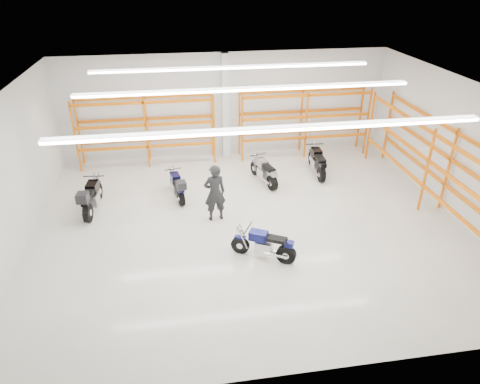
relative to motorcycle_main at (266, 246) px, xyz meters
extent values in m
plane|color=beige|center=(-0.16, 1.96, -0.46)|extent=(14.00, 14.00, 0.00)
cube|color=silver|center=(-0.16, 7.96, 1.79)|extent=(14.00, 0.02, 4.50)
cube|color=silver|center=(-0.16, -4.04, 1.79)|extent=(14.00, 0.02, 4.50)
cube|color=silver|center=(-7.16, 1.96, 1.79)|extent=(0.02, 12.00, 4.50)
cube|color=silver|center=(6.84, 1.96, 1.79)|extent=(0.02, 12.00, 4.50)
cube|color=white|center=(-0.16, 1.96, 4.04)|extent=(14.00, 12.00, 0.02)
cube|color=white|center=(-0.16, -1.04, 3.94)|extent=(10.00, 0.22, 0.10)
cube|color=white|center=(-0.16, 2.46, 3.94)|extent=(10.00, 0.22, 0.10)
cube|color=white|center=(-0.16, 5.46, 3.94)|extent=(10.00, 0.22, 0.10)
cylinder|color=black|center=(-0.70, 0.39, -0.17)|extent=(0.55, 0.37, 0.56)
cylinder|color=black|center=(0.53, -0.29, -0.16)|extent=(0.59, 0.43, 0.58)
cylinder|color=silver|center=(-0.70, 0.39, -0.17)|extent=(0.23, 0.21, 0.19)
cylinder|color=silver|center=(0.53, -0.29, -0.16)|extent=(0.27, 0.26, 0.21)
cube|color=#0C0E3B|center=(-0.70, 0.39, 0.11)|extent=(0.36, 0.29, 0.06)
cube|color=#B7B7BC|center=(-0.06, 0.03, -0.06)|extent=(0.59, 0.53, 0.36)
cube|color=#A5A5AA|center=(0.25, -0.14, -0.16)|extent=(0.63, 0.42, 0.07)
cube|color=#0C0E3B|center=(-0.20, 0.12, 0.29)|extent=(0.61, 0.53, 0.26)
cube|color=black|center=(0.25, -0.14, 0.29)|extent=(0.68, 0.54, 0.11)
cube|color=#0C0E3B|center=(0.60, -0.33, 0.22)|extent=(0.31, 0.30, 0.15)
cylinder|color=black|center=(-0.48, 0.27, 0.50)|extent=(0.35, 0.59, 0.03)
sphere|color=silver|center=(-0.73, 0.41, 0.35)|extent=(0.18, 0.18, 0.18)
cylinder|color=silver|center=(0.22, -0.29, -0.16)|extent=(0.66, 0.41, 0.08)
cylinder|color=black|center=(-5.31, 4.50, -0.14)|extent=(0.18, 0.63, 0.62)
cylinder|color=black|center=(-5.46, 2.96, -0.13)|extent=(0.25, 0.66, 0.64)
cylinder|color=silver|center=(-5.31, 4.50, -0.14)|extent=(0.16, 0.22, 0.21)
cylinder|color=silver|center=(-5.46, 2.96, -0.13)|extent=(0.23, 0.25, 0.23)
cube|color=black|center=(-5.31, 4.50, 0.17)|extent=(0.19, 0.39, 0.06)
cube|color=#B7B7BC|center=(-5.39, 3.70, -0.02)|extent=(0.42, 0.57, 0.39)
cube|color=#A5A5AA|center=(-5.43, 3.31, -0.12)|extent=(0.19, 0.73, 0.08)
cube|color=black|center=(-5.37, 3.88, 0.37)|extent=(0.41, 0.61, 0.29)
cube|color=black|center=(-5.43, 3.31, 0.37)|extent=(0.38, 0.71, 0.12)
cube|color=black|center=(-5.47, 2.87, 0.29)|extent=(0.25, 0.29, 0.17)
cylinder|color=black|center=(-5.33, 4.23, 0.60)|extent=(0.72, 0.11, 0.04)
sphere|color=silver|center=(-5.30, 4.54, 0.43)|extent=(0.20, 0.20, 0.20)
cylinder|color=silver|center=(-5.59, 3.28, -0.12)|extent=(0.17, 0.78, 0.09)
cube|color=black|center=(-5.48, 2.75, 0.56)|extent=(0.39, 0.43, 0.31)
cylinder|color=black|center=(-2.61, 4.90, -0.18)|extent=(0.22, 0.56, 0.55)
cylinder|color=black|center=(-2.33, 3.57, -0.17)|extent=(0.27, 0.58, 0.56)
cylinder|color=silver|center=(-2.61, 4.90, -0.18)|extent=(0.16, 0.20, 0.18)
cylinder|color=silver|center=(-2.33, 3.57, -0.17)|extent=(0.22, 0.23, 0.20)
cube|color=#0B0C3D|center=(-2.61, 4.90, 0.09)|extent=(0.20, 0.35, 0.05)
cube|color=#B7B7BC|center=(-2.47, 4.21, -0.07)|extent=(0.42, 0.53, 0.35)
cube|color=#A5A5AA|center=(-2.40, 3.87, -0.16)|extent=(0.24, 0.64, 0.07)
cube|color=#0B0C3D|center=(-2.50, 4.37, 0.27)|extent=(0.41, 0.56, 0.25)
cube|color=black|center=(-2.40, 3.87, 0.27)|extent=(0.39, 0.64, 0.11)
cube|color=#0B0C3D|center=(-2.32, 3.50, 0.20)|extent=(0.24, 0.27, 0.15)
cylinder|color=black|center=(-2.56, 4.67, 0.47)|extent=(0.63, 0.16, 0.03)
sphere|color=silver|center=(-2.62, 4.94, 0.33)|extent=(0.17, 0.17, 0.17)
cylinder|color=silver|center=(-2.53, 3.81, -0.16)|extent=(0.22, 0.68, 0.08)
cube|color=black|center=(-2.30, 3.39, 0.44)|extent=(0.37, 0.40, 0.27)
cylinder|color=black|center=(0.73, 5.60, -0.16)|extent=(0.28, 0.60, 0.59)
cylinder|color=black|center=(1.14, 4.20, -0.15)|extent=(0.34, 0.63, 0.61)
cylinder|color=silver|center=(0.73, 5.60, -0.16)|extent=(0.19, 0.23, 0.20)
cylinder|color=silver|center=(1.14, 4.20, -0.15)|extent=(0.25, 0.26, 0.22)
cube|color=gray|center=(0.73, 5.60, 0.13)|extent=(0.24, 0.38, 0.06)
cube|color=#B7B7BC|center=(0.94, 4.87, -0.04)|extent=(0.48, 0.59, 0.37)
cube|color=#A5A5AA|center=(1.05, 4.52, -0.14)|extent=(0.30, 0.69, 0.08)
cube|color=gray|center=(0.89, 5.04, 0.33)|extent=(0.47, 0.62, 0.27)
cube|color=black|center=(1.05, 4.52, 0.33)|extent=(0.46, 0.70, 0.12)
cube|color=gray|center=(1.16, 4.12, 0.25)|extent=(0.28, 0.30, 0.16)
cylinder|color=black|center=(0.80, 5.36, 0.54)|extent=(0.67, 0.23, 0.04)
sphere|color=silver|center=(0.72, 5.64, 0.39)|extent=(0.19, 0.19, 0.19)
cylinder|color=silver|center=(0.91, 4.43, -0.14)|extent=(0.29, 0.73, 0.09)
cylinder|color=black|center=(3.30, 6.17, -0.14)|extent=(0.16, 0.64, 0.63)
cylinder|color=black|center=(3.22, 4.60, -0.13)|extent=(0.22, 0.66, 0.65)
cylinder|color=silver|center=(3.30, 6.17, -0.14)|extent=(0.16, 0.22, 0.21)
cylinder|color=silver|center=(3.22, 4.60, -0.13)|extent=(0.22, 0.24, 0.23)
cube|color=black|center=(3.30, 6.17, 0.18)|extent=(0.18, 0.39, 0.06)
cube|color=#B7B7BC|center=(3.26, 5.35, -0.01)|extent=(0.41, 0.57, 0.40)
cube|color=#A5A5AA|center=(3.24, 4.95, -0.12)|extent=(0.17, 0.74, 0.08)
cube|color=black|center=(3.27, 5.54, 0.39)|extent=(0.39, 0.61, 0.29)
cube|color=black|center=(3.24, 4.95, 0.39)|extent=(0.35, 0.71, 0.13)
cube|color=black|center=(3.22, 4.51, 0.30)|extent=(0.25, 0.29, 0.17)
cylinder|color=black|center=(3.29, 5.90, 0.62)|extent=(0.74, 0.08, 0.04)
sphere|color=silver|center=(3.31, 6.22, 0.45)|extent=(0.20, 0.20, 0.20)
cylinder|color=silver|center=(3.07, 4.92, -0.12)|extent=(0.14, 0.79, 0.09)
imported|color=black|center=(-1.23, 2.44, 0.55)|extent=(0.79, 0.58, 2.00)
cube|color=white|center=(-0.16, 7.78, 1.79)|extent=(0.32, 0.32, 4.50)
cube|color=#DF5000|center=(-6.36, 7.84, 1.04)|extent=(0.07, 0.07, 3.00)
cube|color=#DF5000|center=(-6.36, 7.04, 1.04)|extent=(0.07, 0.07, 3.00)
cube|color=#DF5000|center=(-3.56, 7.84, 1.04)|extent=(0.07, 0.07, 3.00)
cube|color=#DF5000|center=(-3.56, 7.04, 1.04)|extent=(0.07, 0.07, 3.00)
cube|color=#DF5000|center=(-0.76, 7.84, 1.04)|extent=(0.07, 0.07, 3.00)
cube|color=#DF5000|center=(-0.76, 7.04, 1.04)|extent=(0.07, 0.07, 3.00)
cube|color=#DF5000|center=(-3.56, 7.84, 0.48)|extent=(5.60, 0.07, 0.12)
cube|color=#DF5000|center=(-3.56, 7.04, 0.48)|extent=(5.60, 0.07, 0.12)
cube|color=#DF5000|center=(-3.56, 7.84, 1.42)|extent=(5.60, 0.07, 0.12)
cube|color=#DF5000|center=(-3.56, 7.04, 1.42)|extent=(5.60, 0.07, 0.12)
cube|color=#DF5000|center=(-3.56, 7.84, 2.36)|extent=(5.60, 0.07, 0.12)
cube|color=#DF5000|center=(-3.56, 7.04, 2.36)|extent=(5.60, 0.07, 0.12)
cube|color=#DF5000|center=(0.44, 7.84, 1.04)|extent=(0.07, 0.07, 3.00)
cube|color=#DF5000|center=(0.44, 7.04, 1.04)|extent=(0.07, 0.07, 3.00)
cube|color=#DF5000|center=(3.24, 7.84, 1.04)|extent=(0.07, 0.07, 3.00)
cube|color=#DF5000|center=(3.24, 7.04, 1.04)|extent=(0.07, 0.07, 3.00)
cube|color=#DF5000|center=(6.04, 7.84, 1.04)|extent=(0.07, 0.07, 3.00)
cube|color=#DF5000|center=(6.04, 7.04, 1.04)|extent=(0.07, 0.07, 3.00)
cube|color=#DF5000|center=(3.24, 7.84, 0.48)|extent=(5.60, 0.07, 0.12)
cube|color=#DF5000|center=(3.24, 7.04, 0.48)|extent=(5.60, 0.07, 0.12)
cube|color=#DF5000|center=(3.24, 7.84, 1.42)|extent=(5.60, 0.07, 0.12)
cube|color=#DF5000|center=(3.24, 7.04, 1.42)|extent=(5.60, 0.07, 0.12)
cube|color=#DF5000|center=(3.24, 7.84, 2.36)|extent=(5.60, 0.07, 0.12)
cube|color=#DF5000|center=(3.24, 7.04, 2.36)|extent=(5.60, 0.07, 0.12)
cube|color=#DF5000|center=(6.72, 1.96, 1.04)|extent=(0.07, 0.07, 3.00)
cube|color=#DF5000|center=(5.92, 1.96, 1.04)|extent=(0.07, 0.07, 3.00)
cube|color=#DF5000|center=(6.72, 6.46, 1.04)|extent=(0.07, 0.07, 3.00)
cube|color=#DF5000|center=(5.92, 6.46, 1.04)|extent=(0.07, 0.07, 3.00)
cube|color=#DF5000|center=(6.72, 1.96, 0.48)|extent=(0.07, 9.00, 0.12)
cube|color=#DF5000|center=(5.92, 1.96, 0.48)|extent=(0.07, 9.00, 0.12)
cube|color=#DF5000|center=(6.72, 1.96, 1.42)|extent=(0.07, 9.00, 0.12)
cube|color=#DF5000|center=(5.92, 1.96, 1.42)|extent=(0.07, 9.00, 0.12)
cube|color=#DF5000|center=(6.72, 1.96, 2.36)|extent=(0.07, 9.00, 0.12)
cube|color=#DF5000|center=(5.92, 1.96, 2.36)|extent=(0.07, 9.00, 0.12)
camera|label=1|loc=(-2.32, -9.94, 7.24)|focal=32.00mm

